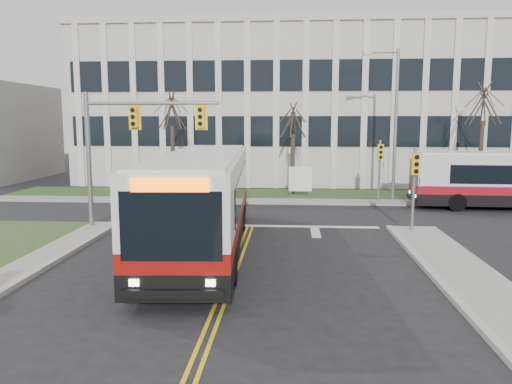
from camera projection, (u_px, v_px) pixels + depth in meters
The scene contains 13 objects.
ground at pixel (229, 280), 15.48m from camera, with size 120.00×120.00×0.00m, color black.
sidewalk_cross at pixel (342, 202), 30.14m from camera, with size 44.00×1.60×0.14m, color #9E9B93.
building_lawn at pixel (338, 195), 32.91m from camera, with size 44.00×5.00×0.12m, color #334A20.
office_building at pixel (327, 109), 43.93m from camera, with size 40.00×16.00×12.00m, color beige.
mast_arm_signal at pixel (124, 136), 22.35m from camera, with size 6.11×0.38×6.20m.
signal_pole_near at pixel (415, 178), 21.45m from camera, with size 0.34×0.39×3.80m.
signal_pole_far at pixel (380, 162), 29.85m from camera, with size 0.34×0.39×3.80m.
streetlight at pixel (393, 117), 30.21m from camera, with size 2.15×0.25×9.20m.
directory_sign at pixel (300, 179), 32.43m from camera, with size 1.50×0.12×2.00m.
tree_left at pixel (172, 112), 32.91m from camera, with size 1.80×1.80×7.70m.
tree_mid at pixel (293, 122), 32.64m from camera, with size 1.80×1.80×6.82m.
tree_right at pixel (484, 105), 31.47m from camera, with size 1.80×1.80×8.25m.
bus_main at pixel (203, 203), 19.12m from camera, with size 2.95×13.60×3.63m, color silver, non-canonical shape.
Camera 1 is at (1.87, -14.85, 4.89)m, focal length 35.00 mm.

